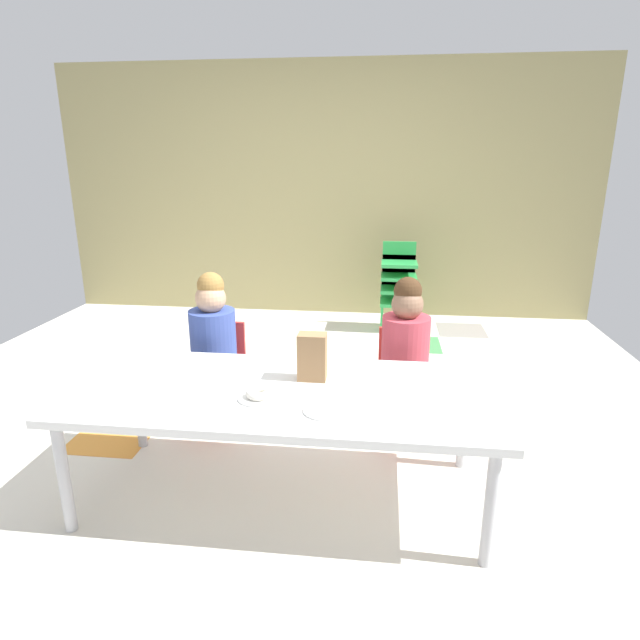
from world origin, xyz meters
TOP-DOWN VIEW (x-y plane):
  - ground_plane at (-0.00, 0.00)m, footprint 5.25×4.66m
  - back_wall at (0.00, 2.33)m, footprint 5.25×0.10m
  - craft_table at (0.17, -0.87)m, footprint 1.88×0.82m
  - seated_child_near_camera at (-0.34, -0.23)m, footprint 0.33×0.33m
  - seated_child_middle_seat at (0.74, -0.23)m, footprint 0.32×0.31m
  - kid_chair_green_stack at (0.75, 1.80)m, footprint 0.32×0.30m
  - paper_bag_brown at (0.29, -0.74)m, footprint 0.13×0.09m
  - paper_plate_near_edge at (0.09, -0.98)m, footprint 0.18×0.18m
  - paper_plate_center_table at (0.39, -1.06)m, footprint 0.18×0.18m
  - donut_powdered_on_plate at (0.09, -0.98)m, footprint 0.11×0.11m

SIDE VIEW (x-z plane):
  - ground_plane at x=0.00m, z-range -0.02..0.00m
  - kid_chair_green_stack at x=0.75m, z-range 0.06..0.86m
  - craft_table at x=0.17m, z-range 0.23..0.77m
  - paper_plate_near_edge at x=0.09m, z-range 0.54..0.55m
  - paper_plate_center_table at x=0.39m, z-range 0.54..0.55m
  - seated_child_near_camera at x=-0.34m, z-range 0.10..1.01m
  - seated_child_middle_seat at x=0.74m, z-range 0.10..1.01m
  - donut_powdered_on_plate at x=0.09m, z-range 0.55..0.58m
  - paper_bag_brown at x=0.29m, z-range 0.54..0.76m
  - back_wall at x=0.00m, z-range 0.00..2.42m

